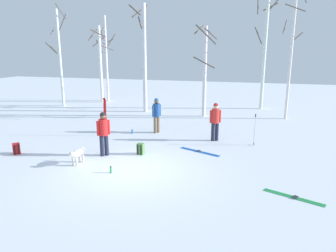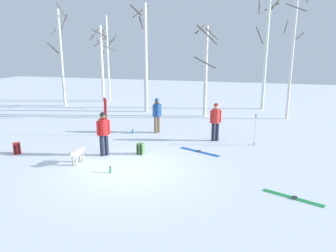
{
  "view_description": "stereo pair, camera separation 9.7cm",
  "coord_description": "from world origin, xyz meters",
  "px_view_note": "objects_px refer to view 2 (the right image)",
  "views": [
    {
      "loc": [
        3.88,
        -9.36,
        4.05
      ],
      "look_at": [
        0.65,
        2.52,
        1.0
      ],
      "focal_mm": 33.7,
      "sensor_mm": 36.0,
      "label": 1
    },
    {
      "loc": [
        3.97,
        -9.33,
        4.05
      ],
      "look_at": [
        0.65,
        2.52,
        1.0
      ],
      "focal_mm": 33.7,
      "sensor_mm": 36.0,
      "label": 2
    }
  ],
  "objects_px": {
    "birch_tree_3": "(145,57)",
    "dog": "(77,154)",
    "ski_pair_lying_0": "(199,152)",
    "birch_tree_6": "(293,48)",
    "person_0": "(103,131)",
    "ski_pair_lying_1": "(293,198)",
    "birch_tree_4": "(206,69)",
    "water_bottle_0": "(110,170)",
    "backpack_0": "(141,149)",
    "backpack_1": "(17,148)",
    "birch_tree_5": "(266,47)",
    "ski_poles_0": "(255,129)",
    "person_2": "(157,113)",
    "ski_pair_planted_0": "(105,117)",
    "birch_tree_1": "(102,62)",
    "water_bottle_1": "(133,132)",
    "birch_tree_0": "(61,56)",
    "birch_tree_2": "(108,58)",
    "person_1": "(216,119)"
  },
  "relations": [
    {
      "from": "person_1",
      "to": "birch_tree_6",
      "type": "bearing_deg",
      "value": 58.38
    },
    {
      "from": "ski_pair_lying_1",
      "to": "birch_tree_5",
      "type": "relative_size",
      "value": 0.2
    },
    {
      "from": "person_1",
      "to": "water_bottle_1",
      "type": "bearing_deg",
      "value": 177.99
    },
    {
      "from": "water_bottle_1",
      "to": "birch_tree_4",
      "type": "height_order",
      "value": "birch_tree_4"
    },
    {
      "from": "dog",
      "to": "backpack_1",
      "type": "bearing_deg",
      "value": 172.46
    },
    {
      "from": "backpack_0",
      "to": "backpack_1",
      "type": "relative_size",
      "value": 1.0
    },
    {
      "from": "backpack_0",
      "to": "ski_pair_planted_0",
      "type": "bearing_deg",
      "value": 140.43
    },
    {
      "from": "birch_tree_4",
      "to": "dog",
      "type": "bearing_deg",
      "value": -108.31
    },
    {
      "from": "person_0",
      "to": "birch_tree_0",
      "type": "bearing_deg",
      "value": 130.35
    },
    {
      "from": "birch_tree_2",
      "to": "birch_tree_6",
      "type": "bearing_deg",
      "value": -14.28
    },
    {
      "from": "birch_tree_0",
      "to": "birch_tree_4",
      "type": "distance_m",
      "value": 10.37
    },
    {
      "from": "backpack_0",
      "to": "backpack_1",
      "type": "height_order",
      "value": "same"
    },
    {
      "from": "person_1",
      "to": "birch_tree_4",
      "type": "relative_size",
      "value": 0.32
    },
    {
      "from": "backpack_0",
      "to": "birch_tree_0",
      "type": "xyz_separation_m",
      "value": [
        -9.04,
        8.6,
        3.27
      ]
    },
    {
      "from": "ski_pair_lying_1",
      "to": "backpack_1",
      "type": "xyz_separation_m",
      "value": [
        -10.11,
        1.12,
        0.2
      ]
    },
    {
      "from": "ski_pair_planted_0",
      "to": "birch_tree_3",
      "type": "relative_size",
      "value": 0.27
    },
    {
      "from": "person_0",
      "to": "ski_pair_lying_0",
      "type": "bearing_deg",
      "value": 21.94
    },
    {
      "from": "person_1",
      "to": "ski_poles_0",
      "type": "bearing_deg",
      "value": -8.79
    },
    {
      "from": "ski_pair_lying_0",
      "to": "birch_tree_0",
      "type": "distance_m",
      "value": 14.05
    },
    {
      "from": "person_0",
      "to": "water_bottle_1",
      "type": "bearing_deg",
      "value": 92.71
    },
    {
      "from": "ski_pair_lying_0",
      "to": "birch_tree_6",
      "type": "bearing_deg",
      "value": 62.45
    },
    {
      "from": "birch_tree_0",
      "to": "backpack_0",
      "type": "bearing_deg",
      "value": -43.56
    },
    {
      "from": "ski_pair_lying_0",
      "to": "backpack_1",
      "type": "bearing_deg",
      "value": -162.76
    },
    {
      "from": "ski_pair_lying_1",
      "to": "water_bottle_0",
      "type": "height_order",
      "value": "water_bottle_0"
    },
    {
      "from": "person_1",
      "to": "water_bottle_0",
      "type": "bearing_deg",
      "value": -121.32
    },
    {
      "from": "person_0",
      "to": "ski_pair_planted_0",
      "type": "relative_size",
      "value": 0.94
    },
    {
      "from": "water_bottle_0",
      "to": "ski_pair_planted_0",
      "type": "bearing_deg",
      "value": 118.09
    },
    {
      "from": "ski_pair_lying_0",
      "to": "ski_pair_planted_0",
      "type": "bearing_deg",
      "value": 165.73
    },
    {
      "from": "person_0",
      "to": "birch_tree_6",
      "type": "height_order",
      "value": "birch_tree_6"
    },
    {
      "from": "backpack_1",
      "to": "birch_tree_2",
      "type": "height_order",
      "value": "birch_tree_2"
    },
    {
      "from": "person_1",
      "to": "birch_tree_1",
      "type": "xyz_separation_m",
      "value": [
        -9.67,
        8.18,
        2.03
      ]
    },
    {
      "from": "ski_poles_0",
      "to": "water_bottle_1",
      "type": "bearing_deg",
      "value": 175.95
    },
    {
      "from": "ski_poles_0",
      "to": "person_1",
      "type": "bearing_deg",
      "value": 171.21
    },
    {
      "from": "ski_poles_0",
      "to": "birch_tree_1",
      "type": "bearing_deg",
      "value": 143.41
    },
    {
      "from": "birch_tree_3",
      "to": "dog",
      "type": "bearing_deg",
      "value": -84.93
    },
    {
      "from": "ski_pair_lying_0",
      "to": "backpack_1",
      "type": "relative_size",
      "value": 3.91
    },
    {
      "from": "dog",
      "to": "ski_pair_lying_1",
      "type": "distance_m",
      "value": 7.24
    },
    {
      "from": "birch_tree_4",
      "to": "birch_tree_5",
      "type": "bearing_deg",
      "value": 46.47
    },
    {
      "from": "person_2",
      "to": "ski_pair_lying_0",
      "type": "height_order",
      "value": "person_2"
    },
    {
      "from": "backpack_0",
      "to": "ski_poles_0",
      "type": "bearing_deg",
      "value": 29.2
    },
    {
      "from": "water_bottle_1",
      "to": "birch_tree_2",
      "type": "bearing_deg",
      "value": 122.01
    },
    {
      "from": "water_bottle_1",
      "to": "birch_tree_0",
      "type": "distance_m",
      "value": 10.13
    },
    {
      "from": "birch_tree_0",
      "to": "birch_tree_4",
      "type": "xyz_separation_m",
      "value": [
        10.31,
        -0.94,
        -0.65
      ]
    },
    {
      "from": "ski_poles_0",
      "to": "backpack_0",
      "type": "height_order",
      "value": "ski_poles_0"
    },
    {
      "from": "birch_tree_0",
      "to": "birch_tree_3",
      "type": "height_order",
      "value": "birch_tree_0"
    },
    {
      "from": "birch_tree_0",
      "to": "birch_tree_5",
      "type": "height_order",
      "value": "birch_tree_5"
    },
    {
      "from": "ski_pair_lying_1",
      "to": "birch_tree_2",
      "type": "bearing_deg",
      "value": 131.48
    },
    {
      "from": "ski_pair_lying_0",
      "to": "ski_poles_0",
      "type": "distance_m",
      "value": 2.67
    },
    {
      "from": "ski_poles_0",
      "to": "birch_tree_1",
      "type": "height_order",
      "value": "birch_tree_1"
    },
    {
      "from": "ski_pair_lying_1",
      "to": "birch_tree_6",
      "type": "xyz_separation_m",
      "value": [
        0.65,
        10.66,
        4.05
      ]
    }
  ]
}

